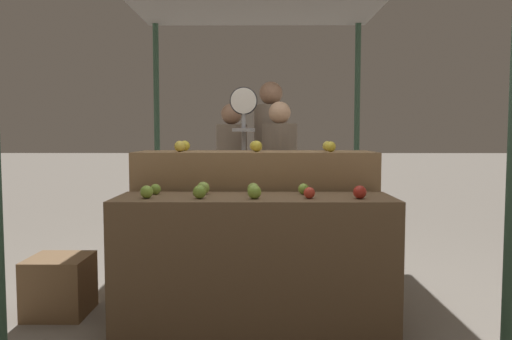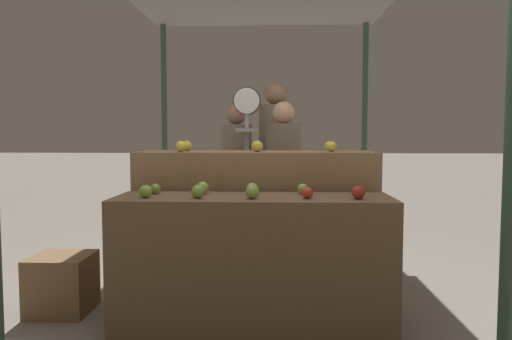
# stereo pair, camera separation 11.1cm
# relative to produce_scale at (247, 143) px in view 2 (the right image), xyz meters

# --- Properties ---
(ground_plane) EXTENTS (60.00, 60.00, 0.00)m
(ground_plane) POSITION_rel_produce_scale_xyz_m (0.11, -1.15, -1.20)
(ground_plane) COLOR gray
(display_counter_front) EXTENTS (1.79, 0.55, 0.87)m
(display_counter_front) POSITION_rel_produce_scale_xyz_m (0.11, -1.15, -0.76)
(display_counter_front) COLOR brown
(display_counter_front) RESTS_ON ground_plane
(display_counter_back) EXTENTS (1.79, 0.55, 1.14)m
(display_counter_back) POSITION_rel_produce_scale_xyz_m (0.11, -0.55, -0.63)
(display_counter_back) COLOR olive
(display_counter_back) RESTS_ON ground_plane
(apple_front_0) EXTENTS (0.08, 0.08, 0.08)m
(apple_front_0) POSITION_rel_produce_scale_xyz_m (-0.57, -1.25, -0.29)
(apple_front_0) COLOR #84AD3D
(apple_front_0) RESTS_ON display_counter_front
(apple_front_1) EXTENTS (0.08, 0.08, 0.08)m
(apple_front_1) POSITION_rel_produce_scale_xyz_m (-0.24, -1.26, -0.29)
(apple_front_1) COLOR #7AA338
(apple_front_1) RESTS_ON display_counter_front
(apple_front_2) EXTENTS (0.09, 0.09, 0.09)m
(apple_front_2) POSITION_rel_produce_scale_xyz_m (0.11, -1.27, -0.28)
(apple_front_2) COLOR #84AD3D
(apple_front_2) RESTS_ON display_counter_front
(apple_front_3) EXTENTS (0.07, 0.07, 0.07)m
(apple_front_3) POSITION_rel_produce_scale_xyz_m (0.45, -1.25, -0.29)
(apple_front_3) COLOR red
(apple_front_3) RESTS_ON display_counter_front
(apple_front_4) EXTENTS (0.08, 0.08, 0.08)m
(apple_front_4) POSITION_rel_produce_scale_xyz_m (0.76, -1.26, -0.29)
(apple_front_4) COLOR #AD281E
(apple_front_4) RESTS_ON display_counter_front
(apple_front_5) EXTENTS (0.07, 0.07, 0.07)m
(apple_front_5) POSITION_rel_produce_scale_xyz_m (-0.56, -1.05, -0.29)
(apple_front_5) COLOR #7AA338
(apple_front_5) RESTS_ON display_counter_front
(apple_front_6) EXTENTS (0.09, 0.09, 0.09)m
(apple_front_6) POSITION_rel_produce_scale_xyz_m (-0.24, -1.04, -0.29)
(apple_front_6) COLOR #8EB247
(apple_front_6) RESTS_ON display_counter_front
(apple_front_7) EXTENTS (0.08, 0.08, 0.08)m
(apple_front_7) POSITION_rel_produce_scale_xyz_m (0.10, -1.05, -0.29)
(apple_front_7) COLOR #8EB247
(apple_front_7) RESTS_ON display_counter_front
(apple_front_8) EXTENTS (0.07, 0.07, 0.07)m
(apple_front_8) POSITION_rel_produce_scale_xyz_m (0.43, -1.04, -0.29)
(apple_front_8) COLOR #84AD3D
(apple_front_8) RESTS_ON display_counter_front
(apple_back_0) EXTENTS (0.08, 0.08, 0.08)m
(apple_back_0) POSITION_rel_produce_scale_xyz_m (-0.45, -0.66, -0.02)
(apple_back_0) COLOR yellow
(apple_back_0) RESTS_ON display_counter_back
(apple_back_1) EXTENTS (0.08, 0.08, 0.08)m
(apple_back_1) POSITION_rel_produce_scale_xyz_m (0.12, -0.65, -0.02)
(apple_back_1) COLOR gold
(apple_back_1) RESTS_ON display_counter_back
(apple_back_2) EXTENTS (0.08, 0.08, 0.08)m
(apple_back_2) POSITION_rel_produce_scale_xyz_m (0.66, -0.66, -0.02)
(apple_back_2) COLOR gold
(apple_back_2) RESTS_ON display_counter_back
(apple_back_3) EXTENTS (0.08, 0.08, 0.08)m
(apple_back_3) POSITION_rel_produce_scale_xyz_m (-0.45, -0.45, -0.02)
(apple_back_3) COLOR gold
(apple_back_3) RESTS_ON display_counter_back
(apple_back_4) EXTENTS (0.08, 0.08, 0.08)m
(apple_back_4) POSITION_rel_produce_scale_xyz_m (0.10, -0.44, -0.02)
(apple_back_4) COLOR yellow
(apple_back_4) RESTS_ON display_counter_back
(apple_back_5) EXTENTS (0.08, 0.08, 0.08)m
(apple_back_5) POSITION_rel_produce_scale_xyz_m (0.67, -0.45, -0.02)
(apple_back_5) COLOR gold
(apple_back_5) RESTS_ON display_counter_back
(produce_scale) EXTENTS (0.24, 0.20, 1.68)m
(produce_scale) POSITION_rel_produce_scale_xyz_m (0.00, 0.00, 0.00)
(produce_scale) COLOR #99999E
(produce_scale) RESTS_ON ground_plane
(person_vendor_at_scale) EXTENTS (0.45, 0.45, 1.57)m
(person_vendor_at_scale) POSITION_rel_produce_scale_xyz_m (0.33, 0.32, -0.29)
(person_vendor_at_scale) COLOR #2D2D38
(person_vendor_at_scale) RESTS_ON ground_plane
(person_customer_left) EXTENTS (0.33, 0.33, 1.57)m
(person_customer_left) POSITION_rel_produce_scale_xyz_m (-0.14, 0.60, -0.28)
(person_customer_left) COLOR #2D2D38
(person_customer_left) RESTS_ON ground_plane
(person_customer_right) EXTENTS (0.45, 0.45, 1.80)m
(person_customer_right) POSITION_rel_produce_scale_xyz_m (0.26, 0.77, -0.14)
(person_customer_right) COLOR #2D2D38
(person_customer_right) RESTS_ON ground_plane
(wooden_crate_side) EXTENTS (0.41, 0.41, 0.41)m
(wooden_crate_side) POSITION_rel_produce_scale_xyz_m (-1.27, -0.91, -0.99)
(wooden_crate_side) COLOR brown
(wooden_crate_side) RESTS_ON ground_plane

